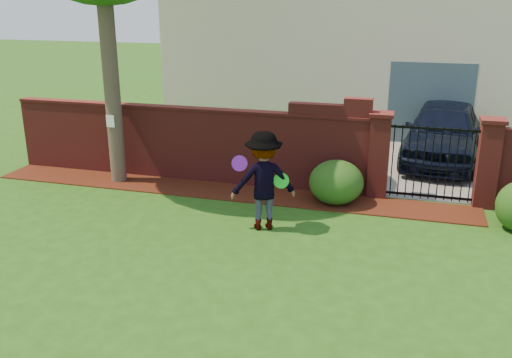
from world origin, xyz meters
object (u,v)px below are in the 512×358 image
(car, at_px, (442,134))
(man, at_px, (263,181))
(frisbee_green, at_px, (281,181))
(frisbee_purple, at_px, (239,163))

(car, relative_size, man, 2.46)
(car, bearing_deg, frisbee_green, -112.94)
(frisbee_purple, xyz_separation_m, frisbee_green, (0.73, 0.23, -0.34))
(man, distance_m, frisbee_purple, 0.59)
(man, bearing_deg, frisbee_purple, 3.39)
(frisbee_green, bearing_deg, man, -174.83)
(car, height_order, frisbee_green, car)
(man, xyz_separation_m, frisbee_green, (0.33, 0.03, 0.04))
(frisbee_purple, relative_size, frisbee_green, 1.00)
(car, relative_size, frisbee_green, 15.83)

